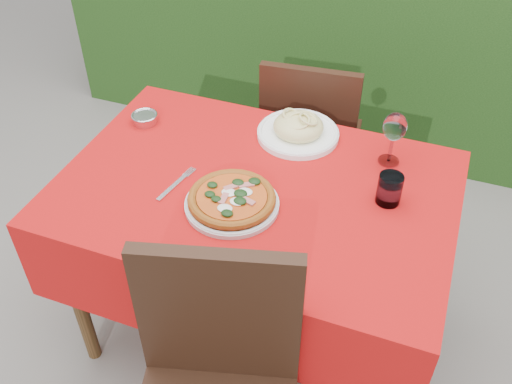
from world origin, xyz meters
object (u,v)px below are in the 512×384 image
(fork, at_px, (173,187))
(steel_ramekin, at_px, (145,119))
(chair_far, at_px, (310,136))
(water_glass, at_px, (389,190))
(pasta_plate, at_px, (298,129))
(wine_glass, at_px, (395,129))
(pizza_plate, at_px, (232,200))

(fork, distance_m, steel_ramekin, 0.40)
(steel_ramekin, bearing_deg, fork, -48.50)
(chair_far, xyz_separation_m, water_glass, (0.41, -0.59, 0.29))
(pasta_plate, distance_m, wine_glass, 0.35)
(pizza_plate, distance_m, water_glass, 0.48)
(fork, bearing_deg, water_glass, 25.99)
(chair_far, distance_m, fork, 0.84)
(pizza_plate, height_order, fork, pizza_plate)
(pasta_plate, relative_size, wine_glass, 1.52)
(water_glass, xyz_separation_m, fork, (-0.65, -0.18, -0.04))
(chair_far, height_order, fork, chair_far)
(pizza_plate, bearing_deg, fork, 176.24)
(water_glass, bearing_deg, steel_ramekin, 172.59)
(pasta_plate, height_order, water_glass, water_glass)
(water_glass, bearing_deg, pasta_plate, 147.12)
(water_glass, relative_size, steel_ramekin, 1.13)
(pizza_plate, xyz_separation_m, water_glass, (0.44, 0.19, 0.02))
(fork, relative_size, steel_ramekin, 2.29)
(pizza_plate, relative_size, pasta_plate, 1.19)
(fork, bearing_deg, steel_ramekin, 142.28)
(chair_far, relative_size, pizza_plate, 2.53)
(pizza_plate, height_order, water_glass, water_glass)
(pasta_plate, height_order, fork, pasta_plate)
(steel_ramekin, bearing_deg, chair_far, 42.93)
(pasta_plate, distance_m, water_glass, 0.43)
(fork, xyz_separation_m, steel_ramekin, (-0.26, 0.30, 0.01))
(wine_glass, distance_m, fork, 0.74)
(water_glass, relative_size, fork, 0.49)
(pasta_plate, relative_size, fork, 1.44)
(chair_far, height_order, pizza_plate, chair_far)
(chair_far, bearing_deg, fork, 66.70)
(steel_ramekin, bearing_deg, pasta_plate, 11.94)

